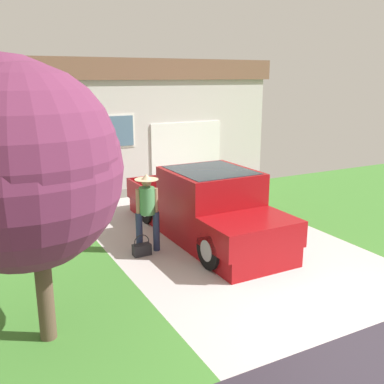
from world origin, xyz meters
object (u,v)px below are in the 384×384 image
at_px(person_with_hat, 147,207).
at_px(front_yard_tree, 20,159).
at_px(house_with_garage, 118,118).
at_px(pickup_truck, 209,209).
at_px(wheeled_trash_bin, 51,197).
at_px(handbag, 142,249).

distance_m(person_with_hat, front_yard_tree, 4.00).
xyz_separation_m(house_with_garage, front_yard_tree, (-4.93, -10.53, 0.51)).
height_order(person_with_hat, front_yard_tree, front_yard_tree).
distance_m(pickup_truck, person_with_hat, 1.61).
bearing_deg(wheeled_trash_bin, pickup_truck, -48.44).
distance_m(person_with_hat, house_with_garage, 8.54).
distance_m(front_yard_tree, wheeled_trash_bin, 6.31).
relative_size(pickup_truck, front_yard_tree, 1.32).
distance_m(handbag, house_with_garage, 8.91).
xyz_separation_m(handbag, wheeled_trash_bin, (-1.20, 3.59, 0.45)).
relative_size(handbag, front_yard_tree, 0.11).
xyz_separation_m(house_with_garage, wheeled_trash_bin, (-3.58, -4.74, -1.61)).
bearing_deg(pickup_truck, front_yard_tree, 28.63).
xyz_separation_m(person_with_hat, wheeled_trash_bin, (-1.42, 3.44, -0.43)).
distance_m(handbag, wheeled_trash_bin, 3.81).
height_order(handbag, front_yard_tree, front_yard_tree).
xyz_separation_m(person_with_hat, house_with_garage, (2.16, 8.18, 1.18)).
bearing_deg(front_yard_tree, house_with_garage, 64.93).
distance_m(pickup_truck, front_yard_tree, 5.34).
bearing_deg(house_with_garage, person_with_hat, -104.82).
relative_size(pickup_truck, house_with_garage, 0.52).
distance_m(house_with_garage, front_yard_tree, 11.64).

